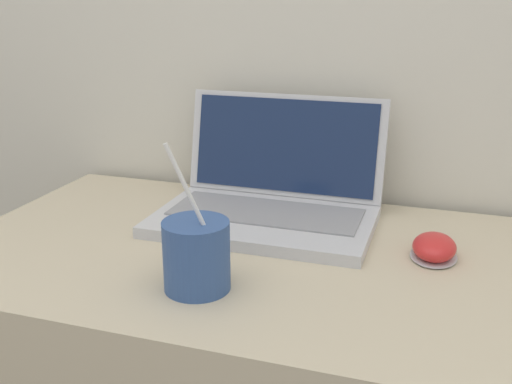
{
  "coord_description": "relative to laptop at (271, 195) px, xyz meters",
  "views": [
    {
      "loc": [
        0.23,
        -0.54,
        1.11
      ],
      "look_at": [
        -0.06,
        0.35,
        0.8
      ],
      "focal_mm": 42.0,
      "sensor_mm": 36.0,
      "label": 1
    }
  ],
  "objects": [
    {
      "name": "drink_cup",
      "position": [
        -0.02,
        -0.29,
        0.01
      ],
      "size": [
        0.09,
        0.09,
        0.21
      ],
      "color": "#33518C",
      "rests_on": "desk"
    },
    {
      "name": "laptop",
      "position": [
        0.0,
        0.0,
        0.0
      ],
      "size": [
        0.38,
        0.28,
        0.21
      ],
      "color": "silver",
      "rests_on": "desk"
    },
    {
      "name": "computer_mouse",
      "position": [
        0.29,
        -0.09,
        -0.03
      ],
      "size": [
        0.07,
        0.09,
        0.04
      ],
      "color": "#B2B2B7",
      "rests_on": "desk"
    }
  ]
}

